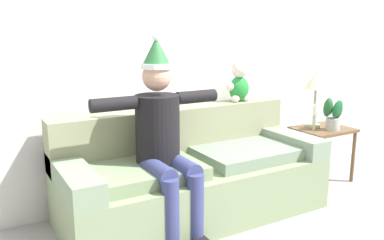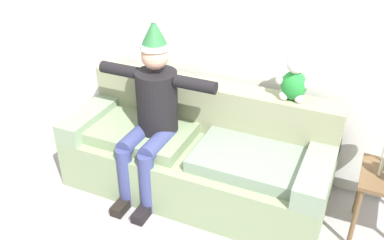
{
  "view_description": "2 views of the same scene",
  "coord_description": "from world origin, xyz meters",
  "px_view_note": "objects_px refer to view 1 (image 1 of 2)",
  "views": [
    {
      "loc": [
        -1.6,
        -1.76,
        1.52
      ],
      "look_at": [
        -0.05,
        0.93,
        0.84
      ],
      "focal_mm": 37.38,
      "sensor_mm": 36.0,
      "label": 1
    },
    {
      "loc": [
        1.2,
        -1.75,
        2.42
      ],
      "look_at": [
        -0.03,
        0.95,
        0.71
      ],
      "focal_mm": 39.73,
      "sensor_mm": 36.0,
      "label": 2
    }
  ],
  "objects_px": {
    "table_lamp": "(316,83)",
    "potted_plant": "(333,114)",
    "couch": "(192,175)",
    "candle_tall": "(315,114)",
    "side_table": "(323,136)",
    "person_seated": "(163,136)",
    "teddy_bear": "(239,84)"
  },
  "relations": [
    {
      "from": "side_table",
      "to": "potted_plant",
      "type": "height_order",
      "value": "potted_plant"
    },
    {
      "from": "couch",
      "to": "side_table",
      "type": "bearing_deg",
      "value": 0.23
    },
    {
      "from": "teddy_bear",
      "to": "candle_tall",
      "type": "bearing_deg",
      "value": -21.41
    },
    {
      "from": "couch",
      "to": "side_table",
      "type": "xyz_separation_m",
      "value": [
        1.57,
        0.01,
        0.13
      ]
    },
    {
      "from": "person_seated",
      "to": "table_lamp",
      "type": "distance_m",
      "value": 1.9
    },
    {
      "from": "couch",
      "to": "potted_plant",
      "type": "height_order",
      "value": "potted_plant"
    },
    {
      "from": "couch",
      "to": "teddy_bear",
      "type": "distance_m",
      "value": 1.02
    },
    {
      "from": "side_table",
      "to": "potted_plant",
      "type": "distance_m",
      "value": 0.27
    },
    {
      "from": "side_table",
      "to": "potted_plant",
      "type": "relative_size",
      "value": 1.72
    },
    {
      "from": "potted_plant",
      "to": "side_table",
      "type": "bearing_deg",
      "value": 98.61
    },
    {
      "from": "side_table",
      "to": "candle_tall",
      "type": "xyz_separation_m",
      "value": [
        -0.16,
        -0.02,
        0.26
      ]
    },
    {
      "from": "table_lamp",
      "to": "potted_plant",
      "type": "distance_m",
      "value": 0.36
    },
    {
      "from": "side_table",
      "to": "couch",
      "type": "bearing_deg",
      "value": -179.77
    },
    {
      "from": "person_seated",
      "to": "teddy_bear",
      "type": "height_order",
      "value": "person_seated"
    },
    {
      "from": "side_table",
      "to": "potted_plant",
      "type": "bearing_deg",
      "value": -81.39
    },
    {
      "from": "potted_plant",
      "to": "table_lamp",
      "type": "bearing_deg",
      "value": 108.52
    },
    {
      "from": "couch",
      "to": "candle_tall",
      "type": "height_order",
      "value": "couch"
    },
    {
      "from": "person_seated",
      "to": "potted_plant",
      "type": "xyz_separation_m",
      "value": [
        1.93,
        0.08,
        -0.05
      ]
    },
    {
      "from": "table_lamp",
      "to": "candle_tall",
      "type": "xyz_separation_m",
      "value": [
        -0.11,
        -0.11,
        -0.29
      ]
    },
    {
      "from": "teddy_bear",
      "to": "side_table",
      "type": "height_order",
      "value": "teddy_bear"
    },
    {
      "from": "candle_tall",
      "to": "couch",
      "type": "bearing_deg",
      "value": 179.45
    },
    {
      "from": "table_lamp",
      "to": "potted_plant",
      "type": "relative_size",
      "value": 1.77
    },
    {
      "from": "person_seated",
      "to": "couch",
      "type": "bearing_deg",
      "value": 26.25
    },
    {
      "from": "couch",
      "to": "teddy_bear",
      "type": "xyz_separation_m",
      "value": [
        0.68,
        0.27,
        0.71
      ]
    },
    {
      "from": "person_seated",
      "to": "side_table",
      "type": "relative_size",
      "value": 2.7
    },
    {
      "from": "table_lamp",
      "to": "candle_tall",
      "type": "bearing_deg",
      "value": -134.36
    },
    {
      "from": "couch",
      "to": "person_seated",
      "type": "xyz_separation_m",
      "value": [
        -0.34,
        -0.17,
        0.43
      ]
    },
    {
      "from": "side_table",
      "to": "potted_plant",
      "type": "xyz_separation_m",
      "value": [
        0.01,
        -0.1,
        0.25
      ]
    },
    {
      "from": "person_seated",
      "to": "side_table",
      "type": "height_order",
      "value": "person_seated"
    },
    {
      "from": "potted_plant",
      "to": "couch",
      "type": "bearing_deg",
      "value": 176.72
    },
    {
      "from": "side_table",
      "to": "table_lamp",
      "type": "bearing_deg",
      "value": 117.94
    },
    {
      "from": "side_table",
      "to": "person_seated",
      "type": "bearing_deg",
      "value": -174.75
    }
  ]
}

